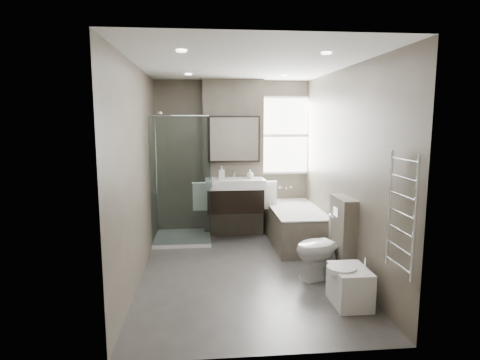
{
  "coord_description": "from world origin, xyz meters",
  "views": [
    {
      "loc": [
        -0.52,
        -4.94,
        1.95
      ],
      "look_at": [
        -0.04,
        0.15,
        1.17
      ],
      "focal_mm": 30.0,
      "sensor_mm": 36.0,
      "label": 1
    }
  ],
  "objects": [
    {
      "name": "room",
      "position": [
        0.0,
        0.0,
        1.3
      ],
      "size": [
        2.7,
        3.9,
        2.7
      ],
      "color": "#43403D",
      "rests_on": "ground"
    },
    {
      "name": "vanity_pier",
      "position": [
        0.0,
        1.77,
        1.3
      ],
      "size": [
        1.0,
        0.25,
        2.6
      ],
      "primitive_type": "cube",
      "color": "#585145",
      "rests_on": "ground"
    },
    {
      "name": "vanity",
      "position": [
        0.0,
        1.43,
        0.74
      ],
      "size": [
        0.95,
        0.47,
        0.66
      ],
      "color": "black",
      "rests_on": "vanity_pier"
    },
    {
      "name": "mirror_cabinet",
      "position": [
        0.0,
        1.61,
        1.63
      ],
      "size": [
        0.86,
        0.08,
        0.76
      ],
      "color": "black",
      "rests_on": "vanity_pier"
    },
    {
      "name": "towel_left",
      "position": [
        -0.56,
        1.4,
        0.72
      ],
      "size": [
        0.24,
        0.06,
        0.44
      ],
      "primitive_type": "cube",
      "color": "silver",
      "rests_on": "vanity_pier"
    },
    {
      "name": "towel_right",
      "position": [
        0.56,
        1.4,
        0.72
      ],
      "size": [
        0.24,
        0.06,
        0.44
      ],
      "primitive_type": "cube",
      "color": "silver",
      "rests_on": "vanity_pier"
    },
    {
      "name": "shower_enclosure",
      "position": [
        -0.75,
        1.35,
        0.49
      ],
      "size": [
        0.9,
        0.9,
        2.0
      ],
      "color": "white",
      "rests_on": "ground"
    },
    {
      "name": "bathtub",
      "position": [
        0.92,
        1.1,
        0.32
      ],
      "size": [
        0.75,
        1.6,
        0.57
      ],
      "color": "#585145",
      "rests_on": "ground"
    },
    {
      "name": "window",
      "position": [
        0.9,
        1.88,
        1.68
      ],
      "size": [
        0.98,
        0.06,
        1.33
      ],
      "color": "white",
      "rests_on": "room"
    },
    {
      "name": "toilet",
      "position": [
        0.97,
        -0.29,
        0.38
      ],
      "size": [
        0.85,
        0.65,
        0.76
      ],
      "primitive_type": "imported",
      "rotation": [
        0.0,
        0.0,
        -1.23
      ],
      "color": "white",
      "rests_on": "ground"
    },
    {
      "name": "cistern_box",
      "position": [
        1.21,
        -0.25,
        0.5
      ],
      "size": [
        0.19,
        0.55,
        1.0
      ],
      "color": "#585145",
      "rests_on": "ground"
    },
    {
      "name": "bidet",
      "position": [
        1.01,
        -1.05,
        0.21
      ],
      "size": [
        0.43,
        0.5,
        0.52
      ],
      "color": "white",
      "rests_on": "ground"
    },
    {
      "name": "towel_radiator",
      "position": [
        1.25,
        -1.6,
        1.12
      ],
      "size": [
        0.03,
        0.49,
        1.1
      ],
      "color": "silver",
      "rests_on": "room"
    },
    {
      "name": "soap_bottle_a",
      "position": [
        -0.21,
        1.44,
        1.1
      ],
      "size": [
        0.09,
        0.09,
        0.21
      ],
      "primitive_type": "imported",
      "color": "white",
      "rests_on": "vanity"
    },
    {
      "name": "soap_bottle_b",
      "position": [
        0.25,
        1.46,
        1.08
      ],
      "size": [
        0.12,
        0.12,
        0.15
      ],
      "primitive_type": "imported",
      "color": "white",
      "rests_on": "vanity"
    }
  ]
}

